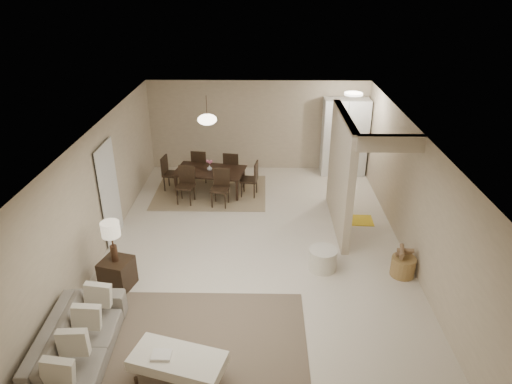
{
  "coord_description": "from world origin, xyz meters",
  "views": [
    {
      "loc": [
        0.17,
        -7.66,
        5.06
      ],
      "look_at": [
        0.02,
        0.68,
        1.05
      ],
      "focal_mm": 32.0,
      "sensor_mm": 36.0,
      "label": 1
    }
  ],
  "objects_px": {
    "pantry_cabinet": "(344,137)",
    "ottoman_bench": "(178,361)",
    "dining_table": "(210,181)",
    "wicker_basket": "(403,266)",
    "side_table": "(117,273)",
    "sofa": "(76,345)",
    "round_pouf": "(323,259)"
  },
  "relations": [
    {
      "from": "pantry_cabinet",
      "to": "wicker_basket",
      "type": "xyz_separation_m",
      "value": [
        0.4,
        -4.79,
        -0.86
      ]
    },
    {
      "from": "side_table",
      "to": "wicker_basket",
      "type": "xyz_separation_m",
      "value": [
        5.15,
        0.44,
        -0.09
      ]
    },
    {
      "from": "round_pouf",
      "to": "wicker_basket",
      "type": "xyz_separation_m",
      "value": [
        1.45,
        -0.17,
        -0.02
      ]
    },
    {
      "from": "pantry_cabinet",
      "to": "side_table",
      "type": "distance_m",
      "value": 7.11
    },
    {
      "from": "wicker_basket",
      "to": "dining_table",
      "type": "xyz_separation_m",
      "value": [
        -3.94,
        3.47,
        0.12
      ]
    },
    {
      "from": "wicker_basket",
      "to": "dining_table",
      "type": "relative_size",
      "value": 0.26
    },
    {
      "from": "ottoman_bench",
      "to": "round_pouf",
      "type": "height_order",
      "value": "ottoman_bench"
    },
    {
      "from": "ottoman_bench",
      "to": "wicker_basket",
      "type": "height_order",
      "value": "ottoman_bench"
    },
    {
      "from": "pantry_cabinet",
      "to": "ottoman_bench",
      "type": "relative_size",
      "value": 1.53
    },
    {
      "from": "pantry_cabinet",
      "to": "dining_table",
      "type": "height_order",
      "value": "pantry_cabinet"
    },
    {
      "from": "wicker_basket",
      "to": "dining_table",
      "type": "bearing_deg",
      "value": 138.6
    },
    {
      "from": "ottoman_bench",
      "to": "wicker_basket",
      "type": "relative_size",
      "value": 3.13
    },
    {
      "from": "ottoman_bench",
      "to": "wicker_basket",
      "type": "bearing_deg",
      "value": 50.01
    },
    {
      "from": "sofa",
      "to": "side_table",
      "type": "bearing_deg",
      "value": -3.96
    },
    {
      "from": "round_pouf",
      "to": "side_table",
      "type": "bearing_deg",
      "value": -170.62
    },
    {
      "from": "pantry_cabinet",
      "to": "round_pouf",
      "type": "relative_size",
      "value": 3.93
    },
    {
      "from": "side_table",
      "to": "wicker_basket",
      "type": "height_order",
      "value": "side_table"
    },
    {
      "from": "round_pouf",
      "to": "ottoman_bench",
      "type": "bearing_deg",
      "value": -129.97
    },
    {
      "from": "ottoman_bench",
      "to": "side_table",
      "type": "xyz_separation_m",
      "value": [
        -1.44,
        2.08,
        -0.09
      ]
    },
    {
      "from": "wicker_basket",
      "to": "dining_table",
      "type": "height_order",
      "value": "dining_table"
    },
    {
      "from": "sofa",
      "to": "side_table",
      "type": "relative_size",
      "value": 4.09
    },
    {
      "from": "ottoman_bench",
      "to": "round_pouf",
      "type": "xyz_separation_m",
      "value": [
        2.25,
        2.69,
        -0.16
      ]
    },
    {
      "from": "ottoman_bench",
      "to": "dining_table",
      "type": "xyz_separation_m",
      "value": [
        -0.23,
        5.99,
        -0.06
      ]
    },
    {
      "from": "ottoman_bench",
      "to": "sofa",
      "type": "bearing_deg",
      "value": -175.52
    },
    {
      "from": "round_pouf",
      "to": "wicker_basket",
      "type": "distance_m",
      "value": 1.47
    },
    {
      "from": "ottoman_bench",
      "to": "dining_table",
      "type": "bearing_deg",
      "value": 108.02
    },
    {
      "from": "dining_table",
      "to": "ottoman_bench",
      "type": "bearing_deg",
      "value": -78.7
    },
    {
      "from": "side_table",
      "to": "round_pouf",
      "type": "height_order",
      "value": "side_table"
    },
    {
      "from": "sofa",
      "to": "round_pouf",
      "type": "distance_m",
      "value": 4.44
    },
    {
      "from": "round_pouf",
      "to": "dining_table",
      "type": "distance_m",
      "value": 4.13
    },
    {
      "from": "sofa",
      "to": "ottoman_bench",
      "type": "relative_size",
      "value": 1.64
    },
    {
      "from": "pantry_cabinet",
      "to": "side_table",
      "type": "height_order",
      "value": "pantry_cabinet"
    }
  ]
}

